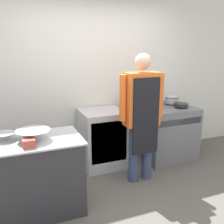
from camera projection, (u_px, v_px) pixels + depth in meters
The scene contains 12 objects.
ground_plane at pixel (137, 212), 2.99m from camera, with size 14.00×14.00×0.00m, color #5B5651.
wall_back at pixel (91, 77), 4.13m from camera, with size 8.00×0.05×2.70m.
prep_counter at pixel (35, 176), 2.92m from camera, with size 1.05×0.67×0.86m.
stove at pixel (166, 132), 4.37m from camera, with size 0.83×0.75×0.89m.
fridge_unit at pixel (102, 138), 4.05m from camera, with size 0.64×0.61×0.89m.
person_cook at pixel (142, 111), 3.47m from camera, with size 0.64×0.24×1.75m.
mixing_bowl at pixel (33, 135), 2.78m from camera, with size 0.36×0.36×0.11m.
small_bowl at pixel (5, 137), 2.79m from camera, with size 0.24×0.24×0.08m.
plastic_tub at pixel (29, 143), 2.60m from camera, with size 0.13×0.13×0.08m.
stock_pot at pixel (154, 98), 4.28m from camera, with size 0.29×0.29×0.21m.
saute_pan at pixel (181, 105), 4.19m from camera, with size 0.22×0.22×0.05m.
sauce_pot at pixel (172, 99), 4.42m from camera, with size 0.23×0.23×0.13m.
Camera 1 is at (-1.24, -2.31, 1.86)m, focal length 42.00 mm.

